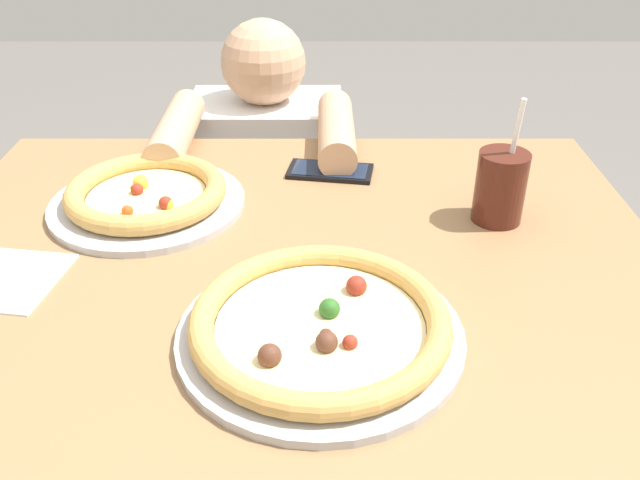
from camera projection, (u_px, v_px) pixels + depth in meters
dining_table at (292, 328)px, 1.01m from camera, size 1.11×0.91×0.75m
pizza_near at (322, 325)px, 0.80m from camera, size 0.35×0.35×0.04m
pizza_far at (149, 195)px, 1.09m from camera, size 0.32×0.32×0.05m
drink_cup_colored at (502, 187)px, 1.03m from camera, size 0.08×0.08×0.20m
paper_napkin at (2, 278)px, 0.92m from camera, size 0.18×0.17×0.00m
cell_phone at (332, 171)px, 1.20m from camera, size 0.16×0.10×0.01m
diner_seated at (272, 227)px, 1.65m from camera, size 0.38×0.51×0.94m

